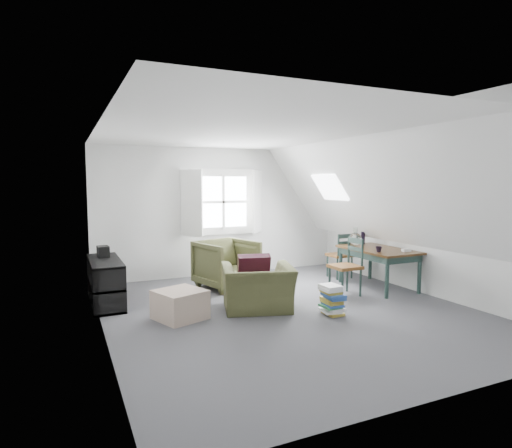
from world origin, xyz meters
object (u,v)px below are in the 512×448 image
ottoman (180,305)px  dining_chair_near (347,266)px  media_shelf (106,284)px  dining_table (378,254)px  dining_chair_far (341,254)px  magazine_stack (332,300)px  armchair_far (227,287)px  armchair_near (258,310)px

ottoman → dining_chair_near: (2.80, 0.09, 0.29)m
media_shelf → dining_chair_near: bearing=-13.3°
dining_table → dining_chair_far: (-0.12, 0.92, -0.14)m
dining_table → magazine_stack: dining_table is taller
armchair_far → dining_chair_near: 2.11m
magazine_stack → armchair_near: bearing=144.0°
ottoman → magazine_stack: 2.09m
dining_table → armchair_near: bearing=-175.1°
media_shelf → dining_table: bearing=-8.5°
armchair_near → dining_chair_near: dining_chair_near is taller
dining_chair_far → magazine_stack: 2.40m
dining_table → dining_chair_far: bearing=94.8°
dining_table → dining_chair_near: 0.81m
dining_table → magazine_stack: (-1.60, -0.95, -0.39)m
armchair_far → dining_chair_far: bearing=-20.8°
ottoman → magazine_stack: (1.97, -0.68, 0.01)m
dining_table → media_shelf: 4.51m
armchair_far → magazine_stack: bearing=-85.2°
armchair_far → magazine_stack: size_ratio=2.24×
ottoman → media_shelf: 1.41m
media_shelf → magazine_stack: 3.34m
ottoman → dining_chair_near: 2.81m
ottoman → dining_table: dining_table is taller
armchair_near → ottoman: (-1.12, 0.07, 0.19)m
armchair_near → armchair_far: bearing=-75.8°
dining_chair_far → armchair_near: bearing=39.6°
dining_chair_far → media_shelf: dining_chair_far is taller
armchair_near → dining_chair_far: bearing=-135.2°
armchair_near → media_shelf: size_ratio=0.75×
ottoman → dining_table: 3.61m
ottoman → magazine_stack: bearing=-19.2°
dining_table → magazine_stack: bearing=-152.2°
armchair_far → dining_table: (2.40, -1.10, 0.60)m
dining_chair_far → dining_chair_near: size_ratio=0.94×
ottoman → media_shelf: media_shelf is taller
armchair_near → dining_table: dining_table is taller
ottoman → dining_chair_near: dining_chair_near is taller
dining_chair_near → dining_chair_far: bearing=130.5°
media_shelf → magazine_stack: bearing=-30.3°
dining_chair_near → media_shelf: (-3.63, 1.03, -0.18)m
dining_chair_far → dining_chair_near: 1.27m
armchair_far → dining_chair_near: (1.62, -1.26, 0.48)m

